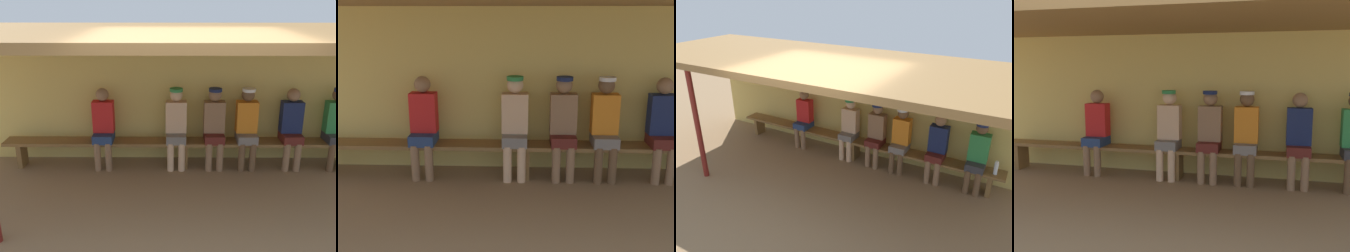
% 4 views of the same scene
% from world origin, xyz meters
% --- Properties ---
extents(ground_plane, '(24.00, 24.00, 0.00)m').
position_xyz_m(ground_plane, '(0.00, 0.00, 0.00)').
color(ground_plane, '#8C6D4C').
extents(back_wall, '(8.00, 0.20, 2.20)m').
position_xyz_m(back_wall, '(0.00, 2.00, 1.10)').
color(back_wall, '#D8BC60').
rests_on(back_wall, ground).
extents(dugout_roof, '(8.00, 2.80, 0.12)m').
position_xyz_m(dugout_roof, '(0.00, 0.70, 2.26)').
color(dugout_roof, olive).
rests_on(dugout_roof, back_wall).
extents(bench, '(6.00, 0.36, 0.46)m').
position_xyz_m(bench, '(0.00, 1.55, 0.39)').
color(bench, brown).
rests_on(bench, ground).
extents(player_leftmost, '(0.34, 0.42, 1.34)m').
position_xyz_m(player_leftmost, '(-0.15, 1.55, 0.75)').
color(player_leftmost, slate).
rests_on(player_leftmost, ground).
extents(player_with_sunglasses, '(0.34, 0.42, 1.34)m').
position_xyz_m(player_with_sunglasses, '(-1.35, 1.55, 0.73)').
color(player_with_sunglasses, navy).
rests_on(player_with_sunglasses, ground).
extents(player_near_post, '(0.34, 0.42, 1.34)m').
position_xyz_m(player_near_post, '(2.47, 1.55, 0.75)').
color(player_near_post, '#333338').
rests_on(player_near_post, ground).
extents(player_rightmost, '(0.34, 0.42, 1.34)m').
position_xyz_m(player_rightmost, '(0.47, 1.55, 0.75)').
color(player_rightmost, '#591E19').
rests_on(player_rightmost, ground).
extents(player_in_red, '(0.34, 0.42, 1.34)m').
position_xyz_m(player_in_red, '(1.74, 1.55, 0.73)').
color(player_in_red, '#591E19').
rests_on(player_in_red, ground).
extents(player_shirtless_tan, '(0.34, 0.42, 1.34)m').
position_xyz_m(player_shirtless_tan, '(1.01, 1.55, 0.75)').
color(player_shirtless_tan, slate).
rests_on(player_shirtless_tan, ground).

